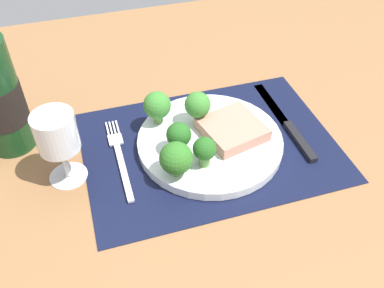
{
  "coord_description": "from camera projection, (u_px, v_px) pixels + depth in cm",
  "views": [
    {
      "loc": [
        -18.29,
        -49.44,
        50.26
      ],
      "look_at": [
        -3.34,
        -0.48,
        1.9
      ],
      "focal_mm": 39.63,
      "sensor_mm": 36.0,
      "label": 1
    }
  ],
  "objects": [
    {
      "name": "knife",
      "position": [
        288.0,
        125.0,
        0.76
      ],
      "size": [
        1.8,
        23.0,
        0.8
      ],
      "rotation": [
        0.0,
        0.0,
        0.05
      ],
      "color": "black",
      "rests_on": "placemat"
    },
    {
      "name": "broccoli_near_steak",
      "position": [
        179.0,
        136.0,
        0.67
      ],
      "size": [
        4.03,
        4.03,
        5.7
      ],
      "color": "#5B8942",
      "rests_on": "plate"
    },
    {
      "name": "placemat",
      "position": [
        210.0,
        146.0,
        0.73
      ],
      "size": [
        42.51,
        30.55,
        0.3
      ],
      "primitive_type": "cube",
      "color": "black",
      "rests_on": "ground_plane"
    },
    {
      "name": "plate",
      "position": [
        210.0,
        142.0,
        0.72
      ],
      "size": [
        24.61,
        24.61,
        1.6
      ],
      "primitive_type": "cylinder",
      "color": "silver",
      "rests_on": "placemat"
    },
    {
      "name": "broccoli_center",
      "position": [
        157.0,
        106.0,
        0.72
      ],
      "size": [
        4.77,
        4.77,
        6.06
      ],
      "color": "#5B8942",
      "rests_on": "plate"
    },
    {
      "name": "wine_glass",
      "position": [
        57.0,
        135.0,
        0.62
      ],
      "size": [
        6.27,
        6.27,
        12.51
      ],
      "color": "silver",
      "rests_on": "ground_plane"
    },
    {
      "name": "fork",
      "position": [
        120.0,
        157.0,
        0.7
      ],
      "size": [
        2.4,
        19.2,
        0.5
      ],
      "rotation": [
        0.0,
        0.0,
        0.01
      ],
      "color": "silver",
      "rests_on": "placemat"
    },
    {
      "name": "ground_plane",
      "position": [
        209.0,
        153.0,
        0.74
      ],
      "size": [
        140.0,
        110.0,
        3.0
      ],
      "primitive_type": "cube",
      "color": "brown"
    },
    {
      "name": "broccoli_front_edge",
      "position": [
        205.0,
        150.0,
        0.65
      ],
      "size": [
        3.71,
        3.71,
        5.22
      ],
      "color": "#5B8942",
      "rests_on": "plate"
    },
    {
      "name": "broccoli_back_left",
      "position": [
        176.0,
        158.0,
        0.63
      ],
      "size": [
        5.1,
        5.1,
        6.09
      ],
      "color": "#5B8942",
      "rests_on": "plate"
    },
    {
      "name": "broccoli_near_fork",
      "position": [
        198.0,
        105.0,
        0.72
      ],
      "size": [
        4.47,
        4.47,
        6.33
      ],
      "color": "#5B8942",
      "rests_on": "plate"
    },
    {
      "name": "steak",
      "position": [
        231.0,
        127.0,
        0.72
      ],
      "size": [
        11.4,
        11.39,
        2.09
      ],
      "primitive_type": "cube",
      "rotation": [
        0.0,
        0.0,
        0.23
      ],
      "color": "tan",
      "rests_on": "plate"
    }
  ]
}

